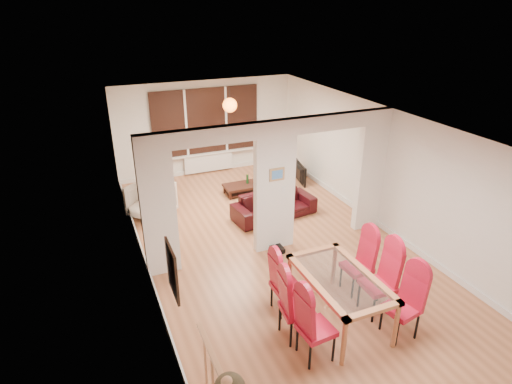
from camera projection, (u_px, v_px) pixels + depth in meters
floor at (273, 246)px, 8.62m from camera, size 5.00×9.00×0.01m
room_walls at (274, 187)px, 8.08m from camera, size 5.00×9.00×2.60m
divider_wall at (274, 187)px, 8.08m from camera, size 5.00×0.18×2.60m
bay_window_blinds at (206, 121)px, 11.74m from camera, size 3.00×0.08×1.80m
radiator at (209, 163)px, 12.19m from camera, size 1.40×0.08×0.50m
pendant_light at (230, 105)px, 10.62m from camera, size 0.36×0.36×0.36m
stair_newel at (214, 380)px, 4.91m from camera, size 0.40×1.20×1.10m
wall_poster at (172, 271)px, 5.07m from camera, size 0.04×0.52×0.67m
pillar_photo at (277, 174)px, 7.88m from camera, size 0.30×0.03×0.25m
dining_table at (338, 298)px, 6.49m from camera, size 0.96×1.70×0.80m
dining_chair_la at (316, 324)px, 5.75m from camera, size 0.48×0.48×1.11m
dining_chair_lb at (297, 304)px, 6.12m from camera, size 0.50×0.50×1.11m
dining_chair_lc at (286, 282)px, 6.65m from camera, size 0.42×0.42×1.05m
dining_chair_ra at (402, 304)px, 6.14m from camera, size 0.51×0.51×1.09m
dining_chair_rb at (379, 281)px, 6.59m from camera, size 0.48×0.48×1.16m
dining_chair_rc at (357, 263)px, 7.10m from camera, size 0.45×0.45×1.08m
sofa at (274, 205)px, 9.71m from camera, size 1.98×0.96×0.56m
armchair at (151, 200)px, 9.68m from camera, size 1.21×1.21×0.79m
person at (159, 180)px, 9.65m from camera, size 0.61×0.41×1.67m
television at (297, 173)px, 11.58m from camera, size 0.93×0.28×0.53m
coffee_table at (246, 189)px, 10.94m from camera, size 1.16×0.67×0.25m
bottle at (247, 179)px, 10.88m from camera, size 0.06×0.06×0.25m
bowl at (256, 183)px, 10.88m from camera, size 0.20×0.20×0.05m
shoes at (277, 250)px, 8.41m from camera, size 0.24×0.25×0.10m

